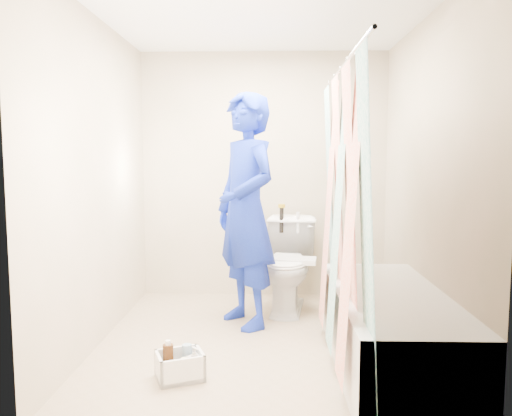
{
  "coord_description": "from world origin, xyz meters",
  "views": [
    {
      "loc": [
        0.07,
        -3.64,
        1.38
      ],
      "look_at": [
        -0.05,
        0.38,
        0.97
      ],
      "focal_mm": 35.0,
      "sensor_mm": 36.0,
      "label": 1
    }
  ],
  "objects_px": {
    "bathtub": "(389,327)",
    "toilet": "(288,265)",
    "plumber": "(246,210)",
    "cleaning_caddy": "(181,366)"
  },
  "relations": [
    {
      "from": "bathtub",
      "to": "toilet",
      "type": "relative_size",
      "value": 2.12
    },
    {
      "from": "toilet",
      "to": "plumber",
      "type": "distance_m",
      "value": 0.76
    },
    {
      "from": "plumber",
      "to": "cleaning_caddy",
      "type": "relative_size",
      "value": 5.51
    },
    {
      "from": "toilet",
      "to": "plumber",
      "type": "xyz_separation_m",
      "value": [
        -0.36,
        -0.4,
        0.54
      ]
    },
    {
      "from": "bathtub",
      "to": "cleaning_caddy",
      "type": "bearing_deg",
      "value": -170.22
    },
    {
      "from": "toilet",
      "to": "cleaning_caddy",
      "type": "height_order",
      "value": "toilet"
    },
    {
      "from": "plumber",
      "to": "cleaning_caddy",
      "type": "distance_m",
      "value": 1.4
    },
    {
      "from": "bathtub",
      "to": "cleaning_caddy",
      "type": "xyz_separation_m",
      "value": [
        -1.34,
        -0.23,
        -0.19
      ]
    },
    {
      "from": "toilet",
      "to": "plumber",
      "type": "bearing_deg",
      "value": -124.31
    },
    {
      "from": "bathtub",
      "to": "plumber",
      "type": "bearing_deg",
      "value": 140.46
    }
  ]
}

